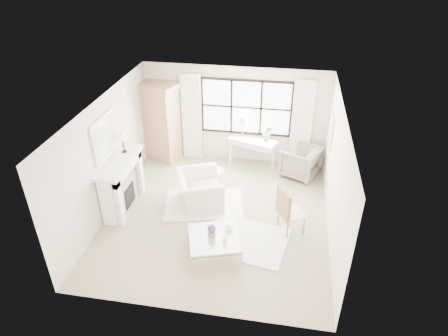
{
  "coord_description": "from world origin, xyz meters",
  "views": [
    {
      "loc": [
        1.4,
        -7.24,
        5.73
      ],
      "look_at": [
        0.13,
        0.2,
        1.18
      ],
      "focal_mm": 32.0,
      "sensor_mm": 36.0,
      "label": 1
    }
  ],
  "objects_px": {
    "armoire": "(160,121)",
    "coffee_table": "(214,245)",
    "console_table": "(252,153)",
    "club_armchair": "(199,190)"
  },
  "relations": [
    {
      "from": "armoire",
      "to": "console_table",
      "type": "relative_size",
      "value": 1.63
    },
    {
      "from": "console_table",
      "to": "club_armchair",
      "type": "relative_size",
      "value": 1.18
    },
    {
      "from": "console_table",
      "to": "coffee_table",
      "type": "height_order",
      "value": "console_table"
    },
    {
      "from": "armoire",
      "to": "club_armchair",
      "type": "bearing_deg",
      "value": -32.69
    },
    {
      "from": "club_armchair",
      "to": "armoire",
      "type": "bearing_deg",
      "value": 16.64
    },
    {
      "from": "club_armchair",
      "to": "coffee_table",
      "type": "bearing_deg",
      "value": -178.49
    },
    {
      "from": "armoire",
      "to": "console_table",
      "type": "height_order",
      "value": "armoire"
    },
    {
      "from": "armoire",
      "to": "coffee_table",
      "type": "relative_size",
      "value": 1.79
    },
    {
      "from": "armoire",
      "to": "coffee_table",
      "type": "bearing_deg",
      "value": -38.81
    },
    {
      "from": "armoire",
      "to": "console_table",
      "type": "xyz_separation_m",
      "value": [
        2.6,
        -0.02,
        -0.74
      ]
    }
  ]
}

